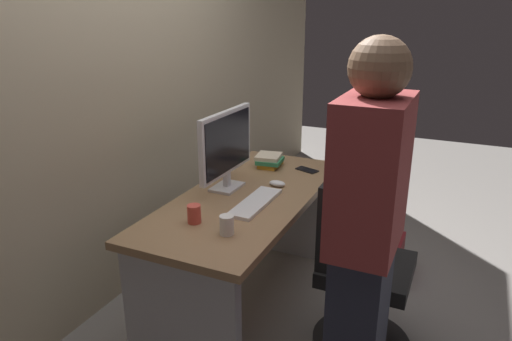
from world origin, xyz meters
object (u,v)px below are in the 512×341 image
Objects in this scene: keyboard at (256,203)px; handbag at (390,257)px; person_at_desk at (364,247)px; book_stack at (270,160)px; desk at (248,229)px; mouse at (277,183)px; monitor at (226,146)px; office_chair at (356,272)px; cell_phone at (307,170)px; cup_near_keyboard at (227,225)px; cup_by_monitor at (194,214)px.

handbag is (0.82, -0.62, -0.60)m from keyboard.
person_at_desk reaches higher than book_stack.
desk is 15.57× the size of mouse.
handbag is (0.67, -0.87, -0.85)m from monitor.
mouse is at bearing 42.17° from person_at_desk.
mouse is at bearing -149.87° from book_stack.
cell_phone is (0.59, 0.48, 0.31)m from office_chair.
cup_near_keyboard is 1.01m from book_stack.
monitor reaches higher than desk.
cup_by_monitor is at bearing 151.91° from keyboard.
book_stack is at bearing 104.40° from handbag.
desk is at bearing 42.12° from keyboard.
mouse is 1.08× the size of cup_near_keyboard.
office_chair is (-0.06, -0.65, -0.08)m from desk.
mouse reaches higher than cell_phone.
book_stack is at bearing 52.17° from office_chair.
monitor is at bearing 127.85° from handbag.
monitor is 0.38m from mouse.
cup_near_keyboard is 0.64× the size of cell_phone.
keyboard is 1.14× the size of handbag.
cup_near_keyboard is at bearing -178.14° from mouse.
monitor is 1.43× the size of handbag.
office_chair reaches higher than book_stack.
book_stack is 1.04m from handbag.
person_at_desk is 11.38× the size of cell_phone.
office_chair is 0.63m from keyboard.
monitor reaches higher than cup_by_monitor.
keyboard is (-0.11, -0.10, 0.23)m from desk.
desk is 1.08m from handbag.
office_chair is 2.19× the size of keyboard.
cup_by_monitor is at bearing 78.05° from cup_near_keyboard.
monitor is at bearing 57.56° from person_at_desk.
desk is 2.88× the size of monitor.
cup_near_keyboard is at bearing 128.63° from office_chair.
desk is 4.12× the size of handbag.
keyboard is 0.64m from book_stack.
desk is 1.00m from person_at_desk.
monitor is at bearing 171.88° from book_stack.
monitor reaches higher than cell_phone.
cup_by_monitor reaches higher than mouse.
keyboard is at bearing -28.39° from cup_by_monitor.
person_at_desk is 3.81× the size of keyboard.
keyboard is 4.66× the size of cup_near_keyboard.
monitor is 3.75× the size of cell_phone.
desk is at bearing -178.75° from cell_phone.
office_chair is 0.57× the size of person_at_desk.
monitor is at bearing 27.82° from cup_near_keyboard.
mouse is 0.26× the size of handbag.
cell_phone is at bearing -84.69° from book_stack.
handbag is (0.18, -0.55, -0.60)m from cell_phone.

